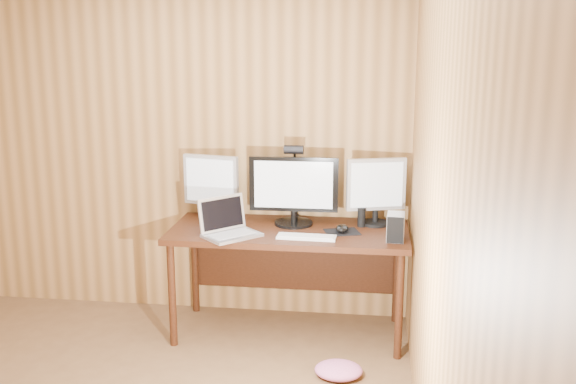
% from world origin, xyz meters
% --- Properties ---
extents(room_shell, '(4.00, 4.00, 4.00)m').
position_xyz_m(room_shell, '(0.00, 0.00, 1.25)').
color(room_shell, brown).
rests_on(room_shell, ground).
extents(desk, '(1.60, 0.70, 0.75)m').
position_xyz_m(desk, '(0.93, 1.70, 0.63)').
color(desk, '#33170A').
rests_on(desk, floor).
extents(monitor_center, '(0.61, 0.27, 0.47)m').
position_xyz_m(monitor_center, '(0.95, 1.75, 1.00)').
color(monitor_center, black).
rests_on(monitor_center, desk).
extents(monitor_left, '(0.40, 0.19, 0.46)m').
position_xyz_m(monitor_left, '(0.35, 1.82, 1.00)').
color(monitor_left, black).
rests_on(monitor_left, desk).
extents(monitor_right, '(0.40, 0.19, 0.46)m').
position_xyz_m(monitor_right, '(1.51, 1.82, 1.00)').
color(monitor_right, black).
rests_on(monitor_right, desk).
extents(laptop, '(0.43, 0.43, 0.25)m').
position_xyz_m(laptop, '(0.55, 1.45, 0.81)').
color(laptop, silver).
rests_on(laptop, desk).
extents(keyboard, '(0.38, 0.13, 0.02)m').
position_xyz_m(keyboard, '(1.07, 1.44, 0.76)').
color(keyboard, white).
rests_on(keyboard, desk).
extents(mousepad, '(0.26, 0.24, 0.00)m').
position_xyz_m(mousepad, '(1.29, 1.61, 0.75)').
color(mousepad, black).
rests_on(mousepad, desk).
extents(mouse, '(0.11, 0.14, 0.04)m').
position_xyz_m(mouse, '(1.29, 1.61, 0.78)').
color(mouse, black).
rests_on(mouse, mousepad).
extents(hard_drive, '(0.12, 0.17, 0.17)m').
position_xyz_m(hard_drive, '(1.63, 1.47, 0.84)').
color(hard_drive, silver).
rests_on(hard_drive, desk).
extents(phone, '(0.05, 0.09, 0.01)m').
position_xyz_m(phone, '(0.98, 1.44, 0.76)').
color(phone, silver).
rests_on(phone, desk).
extents(speaker, '(0.05, 0.05, 0.13)m').
position_xyz_m(speaker, '(1.41, 1.76, 0.82)').
color(speaker, black).
rests_on(speaker, desk).
extents(desk_lamp, '(0.13, 0.19, 0.58)m').
position_xyz_m(desk_lamp, '(0.94, 1.87, 1.11)').
color(desk_lamp, black).
rests_on(desk_lamp, desk).
extents(fabric_pile, '(0.32, 0.28, 0.09)m').
position_xyz_m(fabric_pile, '(1.31, 1.04, 0.05)').
color(fabric_pile, '#C8608F').
rests_on(fabric_pile, floor).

